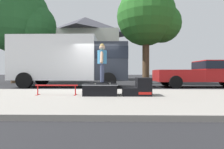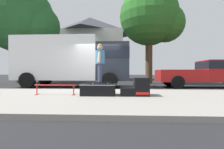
{
  "view_description": "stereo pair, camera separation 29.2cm",
  "coord_description": "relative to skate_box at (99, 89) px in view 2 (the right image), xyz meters",
  "views": [
    {
      "loc": [
        1.05,
        -8.64,
        0.88
      ],
      "look_at": [
        0.9,
        -0.7,
        0.8
      ],
      "focal_mm": 28.06,
      "sensor_mm": 36.0,
      "label": 1
    },
    {
      "loc": [
        1.34,
        -8.63,
        0.88
      ],
      "look_at": [
        0.9,
        -0.7,
        0.8
      ],
      "focal_mm": 28.06,
      "sensor_mm": 36.0,
      "label": 2
    }
  ],
  "objects": [
    {
      "name": "skate_box",
      "position": [
        0.0,
        0.0,
        0.0
      ],
      "size": [
        1.15,
        0.79,
        0.38
      ],
      "color": "black",
      "rests_on": "sidewalk_slab"
    },
    {
      "name": "pickup_truck_red",
      "position": [
        6.0,
        4.8,
        0.57
      ],
      "size": [
        5.7,
        2.09,
        1.61
      ],
      "color": "red",
      "rests_on": "ground"
    },
    {
      "name": "skater_kid",
      "position": [
        0.05,
        -0.05,
        1.01
      ],
      "size": [
        0.32,
        0.67,
        1.3
      ],
      "color": "#3F4766",
      "rests_on": "skateboard"
    },
    {
      "name": "sidewalk_slab",
      "position": [
        -0.55,
        -0.31,
        -0.26
      ],
      "size": [
        50.0,
        5.0,
        0.12
      ],
      "primitive_type": "cube",
      "color": "gray",
      "rests_on": "ground"
    },
    {
      "name": "ground_plane",
      "position": [
        -0.55,
        2.69,
        -0.32
      ],
      "size": [
        140.0,
        140.0,
        0.0
      ],
      "primitive_type": "plane",
      "color": "black"
    },
    {
      "name": "street_tree_main",
      "position": [
        -7.79,
        8.85,
        5.12
      ],
      "size": [
        6.51,
        5.92,
        8.58
      ],
      "color": "brown",
      "rests_on": "ground"
    },
    {
      "name": "house_behind",
      "position": [
        -3.57,
        17.56,
        3.92
      ],
      "size": [
        9.54,
        8.23,
        8.4
      ],
      "color": "silver",
      "rests_on": "ground"
    },
    {
      "name": "kicker_ramp",
      "position": [
        1.3,
        -0.0,
        0.04
      ],
      "size": [
        0.94,
        0.75,
        0.59
      ],
      "color": "black",
      "rests_on": "sidewalk_slab"
    },
    {
      "name": "street_tree_neighbour",
      "position": [
        3.3,
        8.5,
        5.03
      ],
      "size": [
        5.25,
        4.77,
        7.9
      ],
      "color": "brown",
      "rests_on": "ground"
    },
    {
      "name": "box_truck",
      "position": [
        -2.21,
        4.89,
        1.38
      ],
      "size": [
        6.91,
        2.63,
        3.05
      ],
      "color": "white",
      "rests_on": "ground"
    },
    {
      "name": "grind_rail",
      "position": [
        -1.52,
        0.01,
        0.06
      ],
      "size": [
        1.46,
        0.28,
        0.35
      ],
      "color": "red",
      "rests_on": "sidewalk_slab"
    },
    {
      "name": "skateboard",
      "position": [
        0.05,
        -0.05,
        0.23
      ],
      "size": [
        0.81,
        0.38,
        0.07
      ],
      "color": "black",
      "rests_on": "skate_box"
    }
  ]
}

